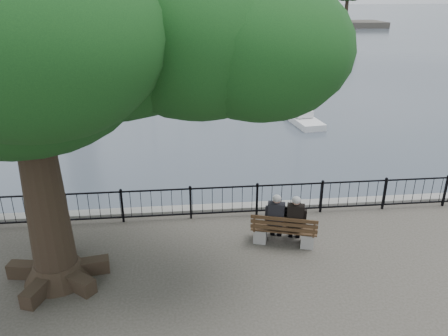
{
  "coord_description": "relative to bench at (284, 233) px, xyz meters",
  "views": [
    {
      "loc": [
        -1.19,
        -9.11,
        6.45
      ],
      "look_at": [
        0.0,
        2.5,
        1.6
      ],
      "focal_mm": 35.0,
      "sensor_mm": 36.0,
      "label": 1
    }
  ],
  "objects": [
    {
      "name": "sailboat_e",
      "position": [
        -15.29,
        32.64,
        -1.01
      ],
      "size": [
        3.3,
        5.04,
        10.1
      ],
      "color": "silver",
      "rests_on": "ground"
    },
    {
      "name": "sailboat_d",
      "position": [
        6.7,
        22.58,
        -1.05
      ],
      "size": [
        2.79,
        4.82,
        8.07
      ],
      "color": "silver",
      "rests_on": "ground"
    },
    {
      "name": "sailboat_f",
      "position": [
        -2.62,
        28.82,
        -1.01
      ],
      "size": [
        2.31,
        5.73,
        10.69
      ],
      "color": "silver",
      "rests_on": "ground"
    },
    {
      "name": "person_left",
      "position": [
        -0.19,
        0.16,
        0.35
      ],
      "size": [
        0.56,
        0.8,
        1.47
      ],
      "color": "black",
      "rests_on": "ground"
    },
    {
      "name": "tree",
      "position": [
        -4.88,
        -0.82,
        5.4
      ],
      "size": [
        10.65,
        7.44,
        8.7
      ],
      "color": "black",
      "rests_on": "ground"
    },
    {
      "name": "sailboat_h",
      "position": [
        -7.87,
        42.15,
        -0.96
      ],
      "size": [
        1.88,
        5.46,
        12.56
      ],
      "color": "silver",
      "rests_on": "ground"
    },
    {
      "name": "sailboat_c",
      "position": [
        4.46,
        14.86,
        -1.04
      ],
      "size": [
        1.94,
        4.83,
        8.47
      ],
      "color": "silver",
      "rests_on": "ground"
    },
    {
      "name": "harbor",
      "position": [
        -1.45,
        2.16,
        -0.82
      ],
      "size": [
        260.0,
        260.0,
        1.2
      ],
      "color": "slate",
      "rests_on": "ground"
    },
    {
      "name": "lion_monument",
      "position": [
        0.55,
        49.08,
        1.07
      ],
      "size": [
        6.47,
        6.47,
        9.42
      ],
      "color": "slate",
      "rests_on": "ground"
    },
    {
      "name": "person_right",
      "position": [
        0.29,
        0.02,
        0.35
      ],
      "size": [
        0.56,
        0.8,
        1.47
      ],
      "color": "black",
      "rests_on": "ground"
    },
    {
      "name": "railing",
      "position": [
        -1.45,
        1.66,
        0.24
      ],
      "size": [
        22.06,
        0.06,
        1.0
      ],
      "color": "black",
      "rests_on": "ground"
    },
    {
      "name": "sailboat_a",
      "position": [
        -13.38,
        20.5,
        -1.03
      ],
      "size": [
        2.11,
        5.42,
        9.7
      ],
      "color": "silver",
      "rests_on": "ground"
    },
    {
      "name": "bench",
      "position": [
        0.0,
        0.0,
        0.0
      ],
      "size": [
        1.83,
        1.01,
        0.92
      ],
      "color": "gray",
      "rests_on": "ground"
    },
    {
      "name": "sailboat_g",
      "position": [
        3.72,
        35.54,
        -1.03
      ],
      "size": [
        2.22,
        5.96,
        10.18
      ],
      "color": "silver",
      "rests_on": "ground"
    },
    {
      "name": "sailboat_b",
      "position": [
        -4.83,
        24.01,
        -0.95
      ],
      "size": [
        2.62,
        5.82,
        13.09
      ],
      "color": "silver",
      "rests_on": "ground"
    },
    {
      "name": "far_shore",
      "position": [
        24.1,
        78.62,
        2.68
      ],
      "size": [
        30.0,
        8.6,
        9.18
      ],
      "color": "#38342D",
      "rests_on": "ground"
    }
  ]
}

